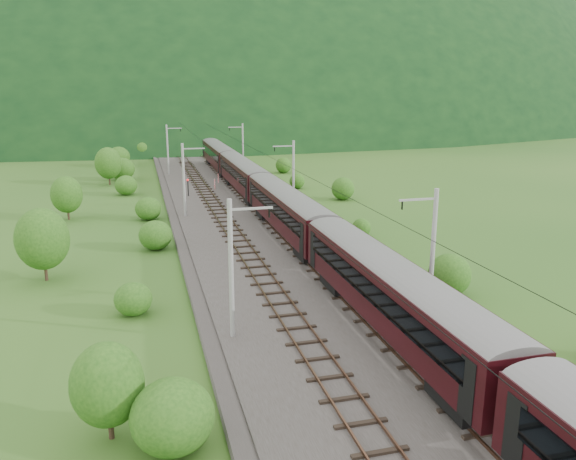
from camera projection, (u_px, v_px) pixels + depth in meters
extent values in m
plane|color=#244F18|center=(335.00, 329.00, 33.70)|extent=(600.00, 600.00, 0.00)
cube|color=#38332D|center=(292.00, 275.00, 43.03)|extent=(14.00, 220.00, 0.30)
cube|color=#533423|center=(252.00, 274.00, 42.17)|extent=(0.08, 220.00, 0.15)
cube|color=#533423|center=(270.00, 272.00, 42.53)|extent=(0.08, 220.00, 0.15)
cube|color=black|center=(261.00, 275.00, 42.38)|extent=(2.40, 220.00, 0.12)
cube|color=#533423|center=(312.00, 269.00, 43.36)|extent=(0.08, 220.00, 0.15)
cube|color=#533423|center=(330.00, 267.00, 43.72)|extent=(0.08, 220.00, 0.15)
cube|color=black|center=(321.00, 270.00, 43.58)|extent=(2.40, 220.00, 0.12)
cylinder|color=gray|center=(231.00, 270.00, 31.10)|extent=(0.28, 0.28, 8.00)
cube|color=gray|center=(251.00, 209.00, 30.56)|extent=(2.40, 0.12, 0.12)
cylinder|color=black|center=(269.00, 213.00, 30.88)|extent=(0.10, 0.10, 0.50)
cylinder|color=gray|center=(184.00, 180.00, 61.07)|extent=(0.28, 0.28, 8.00)
cube|color=gray|center=(194.00, 149.00, 60.53)|extent=(2.40, 0.12, 0.12)
cylinder|color=black|center=(203.00, 151.00, 60.85)|extent=(0.10, 0.10, 0.50)
cylinder|color=gray|center=(168.00, 150.00, 91.05)|extent=(0.28, 0.28, 8.00)
cube|color=gray|center=(174.00, 128.00, 90.51)|extent=(2.40, 0.12, 0.12)
cylinder|color=black|center=(181.00, 130.00, 90.83)|extent=(0.10, 0.10, 0.50)
cylinder|color=gray|center=(160.00, 134.00, 121.02)|extent=(0.28, 0.28, 8.00)
cube|color=gray|center=(164.00, 118.00, 120.48)|extent=(2.40, 0.12, 0.12)
cylinder|color=black|center=(169.00, 119.00, 120.80)|extent=(0.10, 0.10, 0.50)
cylinder|color=gray|center=(155.00, 125.00, 151.00)|extent=(0.28, 0.28, 8.00)
cube|color=gray|center=(158.00, 112.00, 150.45)|extent=(2.40, 0.12, 0.12)
cylinder|color=black|center=(162.00, 113.00, 150.78)|extent=(0.10, 0.10, 0.50)
cylinder|color=gray|center=(433.00, 253.00, 34.18)|extent=(0.28, 0.28, 8.00)
cube|color=gray|center=(418.00, 199.00, 33.04)|extent=(2.40, 0.12, 0.12)
cylinder|color=black|center=(402.00, 205.00, 32.87)|extent=(0.10, 0.10, 0.50)
cylinder|color=gray|center=(293.00, 176.00, 64.15)|extent=(0.28, 0.28, 8.00)
cube|color=gray|center=(283.00, 146.00, 63.02)|extent=(2.40, 0.12, 0.12)
cylinder|color=black|center=(275.00, 149.00, 62.84)|extent=(0.10, 0.10, 0.50)
cylinder|color=gray|center=(243.00, 148.00, 94.13)|extent=(0.28, 0.28, 8.00)
cube|color=gray|center=(235.00, 127.00, 92.99)|extent=(2.40, 0.12, 0.12)
cylinder|color=black|center=(229.00, 129.00, 92.82)|extent=(0.10, 0.10, 0.50)
cylinder|color=gray|center=(217.00, 133.00, 124.10)|extent=(0.28, 0.28, 8.00)
cube|color=gray|center=(211.00, 117.00, 122.96)|extent=(2.40, 0.12, 0.12)
cylinder|color=black|center=(206.00, 119.00, 122.79)|extent=(0.10, 0.10, 0.50)
cylinder|color=gray|center=(201.00, 124.00, 154.07)|extent=(0.28, 0.28, 8.00)
cube|color=gray|center=(196.00, 112.00, 152.94)|extent=(2.40, 0.12, 0.12)
cylinder|color=black|center=(192.00, 113.00, 152.76)|extent=(0.10, 0.10, 0.50)
cylinder|color=black|center=(260.00, 187.00, 40.72)|extent=(0.03, 198.00, 0.03)
cylinder|color=black|center=(323.00, 184.00, 41.91)|extent=(0.03, 198.00, 0.03)
ellipsoid|color=black|center=(159.00, 117.00, 277.24)|extent=(504.00, 360.00, 244.00)
cube|color=black|center=(391.00, 293.00, 31.32)|extent=(2.93, 22.21, 3.03)
cylinder|color=slate|center=(392.00, 269.00, 30.98)|extent=(2.93, 22.10, 2.93)
cube|color=black|center=(367.00, 289.00, 30.86)|extent=(0.05, 19.54, 1.16)
cube|color=black|center=(416.00, 284.00, 31.59)|extent=(0.05, 19.54, 1.16)
cube|color=black|center=(465.00, 396.00, 24.52)|extent=(2.22, 3.23, 0.91)
cube|color=black|center=(342.00, 281.00, 39.08)|extent=(2.22, 3.23, 0.91)
cube|color=black|center=(287.00, 209.00, 52.74)|extent=(2.93, 22.21, 3.03)
cylinder|color=slate|center=(287.00, 195.00, 52.41)|extent=(2.93, 22.10, 2.93)
cube|color=black|center=(272.00, 206.00, 52.28)|extent=(0.05, 19.54, 1.16)
cube|color=black|center=(302.00, 205.00, 53.02)|extent=(0.05, 19.54, 1.16)
cube|color=black|center=(311.00, 252.00, 45.95)|extent=(2.22, 3.23, 0.91)
cube|color=black|center=(269.00, 212.00, 60.51)|extent=(2.22, 3.23, 0.91)
cube|color=black|center=(243.00, 174.00, 74.17)|extent=(2.93, 22.21, 3.03)
cylinder|color=slate|center=(243.00, 164.00, 73.83)|extent=(2.93, 22.10, 2.93)
cube|color=black|center=(232.00, 172.00, 73.71)|extent=(0.05, 19.54, 1.16)
cube|color=black|center=(254.00, 171.00, 74.45)|extent=(0.05, 19.54, 1.16)
cube|color=black|center=(255.00, 200.00, 67.37)|extent=(2.22, 3.23, 0.91)
cube|color=black|center=(234.00, 180.00, 81.93)|extent=(2.22, 3.23, 0.91)
cube|color=black|center=(219.00, 155.00, 95.59)|extent=(2.93, 22.21, 3.03)
cylinder|color=slate|center=(219.00, 146.00, 95.26)|extent=(2.93, 22.10, 2.93)
cube|color=black|center=(210.00, 153.00, 95.14)|extent=(0.05, 19.54, 1.16)
cube|color=black|center=(227.00, 152.00, 95.87)|extent=(0.05, 19.54, 1.16)
cube|color=black|center=(226.00, 172.00, 88.80)|extent=(2.22, 3.23, 0.91)
cube|color=black|center=(213.00, 160.00, 103.36)|extent=(2.22, 3.23, 0.91)
cube|color=#124693|center=(199.00, 138.00, 125.53)|extent=(2.93, 18.17, 3.03)
cylinder|color=slate|center=(199.00, 132.00, 125.19)|extent=(2.93, 18.08, 2.93)
cube|color=black|center=(192.00, 137.00, 125.07)|extent=(0.05, 15.99, 1.16)
cube|color=black|center=(205.00, 137.00, 125.81)|extent=(0.05, 15.99, 1.16)
cube|color=black|center=(202.00, 150.00, 120.06)|extent=(2.22, 3.23, 0.91)
cube|color=black|center=(196.00, 145.00, 131.97)|extent=(2.22, 3.23, 0.91)
cube|color=yellow|center=(195.00, 136.00, 133.90)|extent=(2.99, 0.50, 2.73)
cube|color=yellow|center=(203.00, 143.00, 117.26)|extent=(2.99, 0.50, 2.73)
cube|color=black|center=(197.00, 128.00, 127.83)|extent=(0.08, 1.60, 0.91)
cylinder|color=red|center=(215.00, 184.00, 78.46)|extent=(0.15, 0.15, 1.41)
cylinder|color=red|center=(218.00, 178.00, 83.47)|extent=(0.15, 0.15, 1.39)
cylinder|color=black|center=(188.00, 188.00, 73.30)|extent=(0.14, 0.14, 2.05)
sphere|color=red|center=(188.00, 180.00, 73.03)|extent=(0.25, 0.25, 0.25)
ellipsoid|color=#1F4B14|center=(172.00, 417.00, 22.11)|extent=(3.35, 3.35, 3.01)
ellipsoid|color=#1F4B14|center=(133.00, 299.00, 35.57)|extent=(2.40, 2.40, 2.16)
ellipsoid|color=#1F4B14|center=(155.00, 235.00, 49.96)|extent=(2.95, 2.95, 2.66)
ellipsoid|color=#1F4B14|center=(148.00, 209.00, 61.21)|extent=(2.82, 2.82, 2.54)
ellipsoid|color=#1F4B14|center=(126.00, 185.00, 75.36)|extent=(2.96, 2.96, 2.66)
ellipsoid|color=#1F4B14|center=(122.00, 169.00, 87.53)|extent=(3.89, 3.89, 3.51)
ellipsoid|color=#1F4B14|center=(119.00, 157.00, 102.55)|extent=(4.02, 4.02, 3.62)
ellipsoid|color=#1F4B14|center=(143.00, 149.00, 114.91)|extent=(4.29, 4.29, 3.86)
cylinder|color=black|center=(110.00, 413.00, 22.97)|extent=(0.24, 0.24, 2.31)
ellipsoid|color=#1F4B14|center=(107.00, 384.00, 22.64)|extent=(2.96, 2.96, 3.56)
cylinder|color=black|center=(45.00, 261.00, 41.88)|extent=(0.24, 0.24, 3.02)
ellipsoid|color=#1F4B14|center=(42.00, 239.00, 41.45)|extent=(3.89, 3.89, 4.67)
cylinder|color=black|center=(68.00, 208.00, 61.37)|extent=(0.24, 0.24, 2.62)
ellipsoid|color=#1F4B14|center=(66.00, 194.00, 61.00)|extent=(3.37, 3.37, 4.04)
cylinder|color=black|center=(109.00, 175.00, 83.28)|extent=(0.24, 0.24, 3.03)
ellipsoid|color=#1F4B14|center=(108.00, 163.00, 82.85)|extent=(3.89, 3.89, 4.67)
ellipsoid|color=#1F4B14|center=(449.00, 277.00, 39.01)|extent=(2.97, 2.97, 2.67)
ellipsoid|color=#1F4B14|center=(361.00, 229.00, 54.37)|extent=(1.82, 1.82, 1.64)
ellipsoid|color=#1F4B14|center=(343.00, 190.00, 72.16)|extent=(2.95, 2.95, 2.66)
ellipsoid|color=#1F4B14|center=(297.00, 182.00, 80.24)|extent=(2.18, 2.18, 1.96)
ellipsoid|color=#1F4B14|center=(283.00, 166.00, 94.92)|extent=(2.65, 2.65, 2.38)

